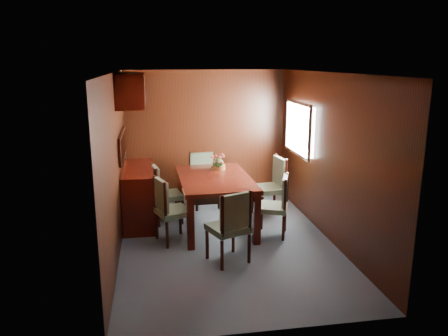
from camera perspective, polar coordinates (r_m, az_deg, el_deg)
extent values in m
plane|color=#3E4A54|center=(6.48, 0.24, -9.39)|extent=(4.50, 4.50, 0.00)
cube|color=black|center=(6.05, -13.91, 0.47)|extent=(0.02, 4.50, 2.40)
cube|color=black|center=(6.52, 13.36, 1.46)|extent=(0.02, 4.50, 2.40)
cube|color=black|center=(8.29, -2.36, 4.41)|extent=(3.00, 0.02, 2.40)
cube|color=black|center=(3.99, 5.68, -6.08)|extent=(3.00, 0.02, 2.40)
cube|color=black|center=(5.96, 0.26, 12.34)|extent=(3.00, 4.50, 0.02)
cube|color=white|center=(7.48, 10.11, 5.12)|extent=(0.14, 1.10, 0.80)
cube|color=#B2B2B7|center=(7.46, 9.60, 5.11)|extent=(0.04, 1.20, 0.90)
cube|color=black|center=(7.00, -13.11, 2.98)|extent=(0.03, 1.36, 0.41)
cube|color=silver|center=(7.00, -12.97, 2.98)|extent=(0.01, 1.30, 0.35)
cube|color=#360C06|center=(6.89, -12.07, 9.99)|extent=(0.40, 1.40, 0.50)
cube|color=#360C06|center=(7.19, -11.00, -3.46)|extent=(0.48, 1.40, 0.90)
cube|color=#360C06|center=(6.07, -4.39, -7.29)|extent=(0.10, 0.10, 0.75)
cube|color=#360C06|center=(6.23, 4.30, -6.71)|extent=(0.10, 0.10, 0.75)
cube|color=#360C06|center=(7.57, -5.74, -3.00)|extent=(0.10, 0.10, 0.75)
cube|color=#360C06|center=(7.70, 1.26, -2.64)|extent=(0.10, 0.10, 0.75)
cube|color=black|center=(6.77, -1.23, -2.14)|extent=(0.99, 1.62, 0.11)
cube|color=#360C06|center=(6.75, -1.24, -1.43)|extent=(1.12, 1.76, 0.06)
cylinder|color=black|center=(6.54, -8.76, -7.52)|extent=(0.04, 0.04, 0.39)
cylinder|color=black|center=(6.19, -7.43, -8.71)|extent=(0.04, 0.04, 0.39)
cylinder|color=black|center=(6.67, -5.71, -6.98)|extent=(0.04, 0.04, 0.39)
cylinder|color=black|center=(6.33, -4.23, -8.12)|extent=(0.04, 0.04, 0.39)
cube|color=#5C785B|center=(6.34, -6.60, -5.68)|extent=(0.57, 0.58, 0.08)
cylinder|color=black|center=(6.37, -9.01, -3.23)|extent=(0.04, 0.04, 0.52)
cylinder|color=black|center=(6.01, -7.67, -4.21)|extent=(0.04, 0.04, 0.52)
cube|color=#5C785B|center=(6.19, -8.20, -3.51)|extent=(0.20, 0.41, 0.44)
cylinder|color=black|center=(7.34, -9.11, -5.14)|extent=(0.04, 0.04, 0.38)
cylinder|color=black|center=(6.97, -8.51, -6.15)|extent=(0.04, 0.04, 0.38)
cylinder|color=black|center=(7.41, -6.26, -4.86)|extent=(0.04, 0.04, 0.38)
cylinder|color=black|center=(7.05, -5.51, -5.84)|extent=(0.04, 0.04, 0.38)
cube|color=#5C785B|center=(7.11, -7.41, -3.58)|extent=(0.51, 0.52, 0.08)
cylinder|color=black|center=(7.19, -9.34, -1.33)|extent=(0.04, 0.04, 0.51)
cylinder|color=black|center=(6.81, -8.74, -2.15)|extent=(0.04, 0.04, 0.51)
cube|color=#5C785B|center=(7.00, -8.90, -1.56)|extent=(0.13, 0.42, 0.43)
cylinder|color=black|center=(6.45, 7.76, -7.83)|extent=(0.04, 0.04, 0.37)
cylinder|color=black|center=(6.81, 7.99, -6.66)|extent=(0.04, 0.04, 0.37)
cylinder|color=black|center=(6.48, 4.52, -7.64)|extent=(0.04, 0.04, 0.37)
cylinder|color=black|center=(6.84, 4.93, -6.48)|extent=(0.04, 0.04, 0.37)
cube|color=#5C785B|center=(6.56, 6.36, -5.15)|extent=(0.55, 0.56, 0.08)
cylinder|color=black|center=(6.29, 7.99, -3.66)|extent=(0.04, 0.04, 0.50)
cylinder|color=black|center=(6.66, 8.22, -2.69)|extent=(0.04, 0.04, 0.50)
cube|color=#5C785B|center=(6.47, 7.94, -2.99)|extent=(0.20, 0.40, 0.42)
cylinder|color=black|center=(7.32, 7.89, -5.04)|extent=(0.05, 0.05, 0.41)
cylinder|color=black|center=(7.68, 6.58, -4.08)|extent=(0.05, 0.05, 0.41)
cylinder|color=black|center=(7.17, 4.99, -5.36)|extent=(0.05, 0.05, 0.41)
cylinder|color=black|center=(7.54, 3.80, -4.37)|extent=(0.05, 0.05, 0.41)
cube|color=#5C785B|center=(7.35, 5.86, -2.73)|extent=(0.52, 0.54, 0.08)
cylinder|color=black|center=(7.17, 8.10, -0.95)|extent=(0.05, 0.05, 0.54)
cylinder|color=black|center=(7.54, 6.77, -0.18)|extent=(0.05, 0.05, 0.54)
cube|color=#5C785B|center=(7.34, 7.28, -0.41)|extent=(0.12, 0.44, 0.46)
cylinder|color=black|center=(5.54, -0.26, -11.37)|extent=(0.04, 0.04, 0.40)
cylinder|color=black|center=(5.73, 3.30, -10.46)|extent=(0.04, 0.04, 0.40)
cylinder|color=black|center=(5.84, -2.22, -9.98)|extent=(0.04, 0.04, 0.40)
cylinder|color=black|center=(6.03, 1.21, -9.18)|extent=(0.04, 0.04, 0.40)
cube|color=#5C785B|center=(5.68, 0.52, -7.84)|extent=(0.60, 0.59, 0.08)
cylinder|color=black|center=(5.33, -0.21, -6.31)|extent=(0.04, 0.04, 0.53)
cylinder|color=black|center=(5.53, 3.43, -5.55)|extent=(0.04, 0.04, 0.53)
cube|color=#5C785B|center=(5.44, 1.53, -5.66)|extent=(0.42, 0.21, 0.45)
cylinder|color=black|center=(8.09, -1.56, -3.14)|extent=(0.04, 0.04, 0.39)
cylinder|color=black|center=(7.98, -4.32, -3.41)|extent=(0.04, 0.04, 0.39)
cylinder|color=black|center=(7.74, -0.70, -3.92)|extent=(0.04, 0.04, 0.39)
cylinder|color=black|center=(7.63, -3.58, -4.21)|extent=(0.04, 0.04, 0.39)
cube|color=#5C785B|center=(7.78, -2.56, -1.86)|extent=(0.53, 0.51, 0.08)
cylinder|color=black|center=(7.96, -1.61, 0.45)|extent=(0.04, 0.04, 0.52)
cylinder|color=black|center=(7.85, -4.41, 0.23)|extent=(0.04, 0.04, 0.52)
cube|color=#5C785B|center=(7.88, -2.96, 0.45)|extent=(0.43, 0.13, 0.44)
cylinder|color=#B76F38|center=(7.20, -0.75, 0.11)|extent=(0.24, 0.24, 0.07)
sphere|color=#1D4416|center=(7.19, -0.75, 0.53)|extent=(0.18, 0.18, 0.18)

